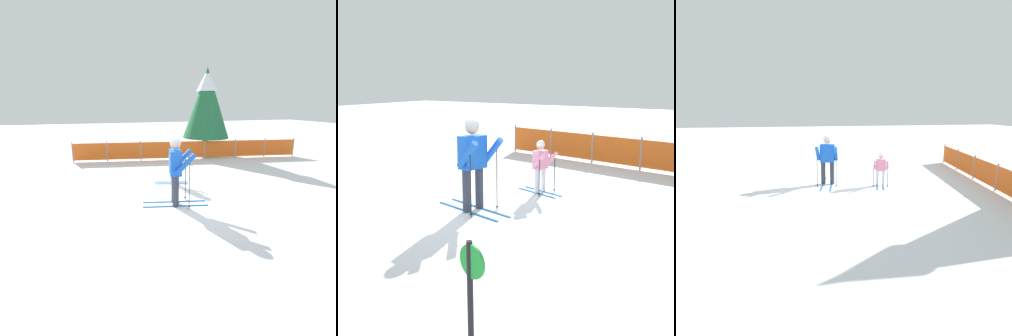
% 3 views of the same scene
% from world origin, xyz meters
% --- Properties ---
extents(ground_plane, '(60.00, 60.00, 0.00)m').
position_xyz_m(ground_plane, '(0.00, 0.00, 0.00)').
color(ground_plane, white).
extents(skier_adult, '(1.77, 0.86, 1.84)m').
position_xyz_m(skier_adult, '(0.08, -0.13, 1.10)').
color(skier_adult, '#1966B2').
rests_on(skier_adult, ground_plane).
extents(skier_child, '(1.16, 0.61, 1.20)m').
position_xyz_m(skier_child, '(0.56, 1.73, 0.70)').
color(skier_child, '#1966B2').
rests_on(skier_child, ground_plane).
extents(safety_fence, '(10.83, 1.76, 0.95)m').
position_xyz_m(safety_fence, '(2.54, 5.29, 0.47)').
color(safety_fence, gray).
rests_on(safety_fence, ground_plane).
extents(trail_marker, '(0.28, 0.08, 1.34)m').
position_xyz_m(trail_marker, '(3.07, -4.08, 0.83)').
color(trail_marker, black).
rests_on(trail_marker, ground_plane).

